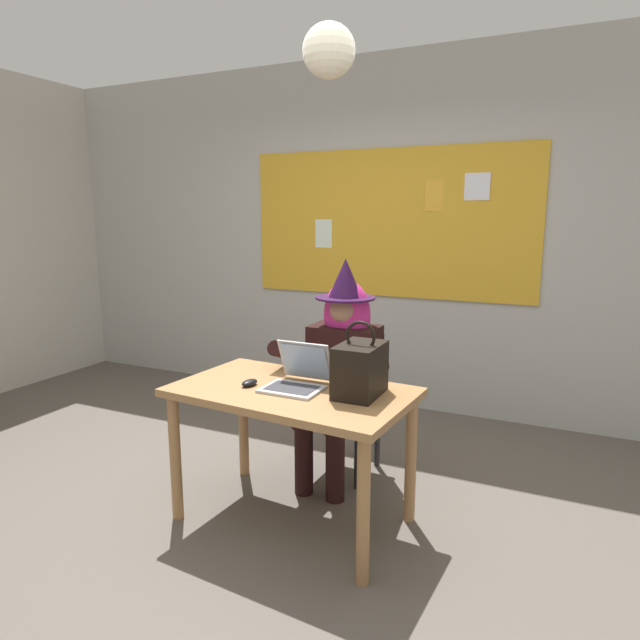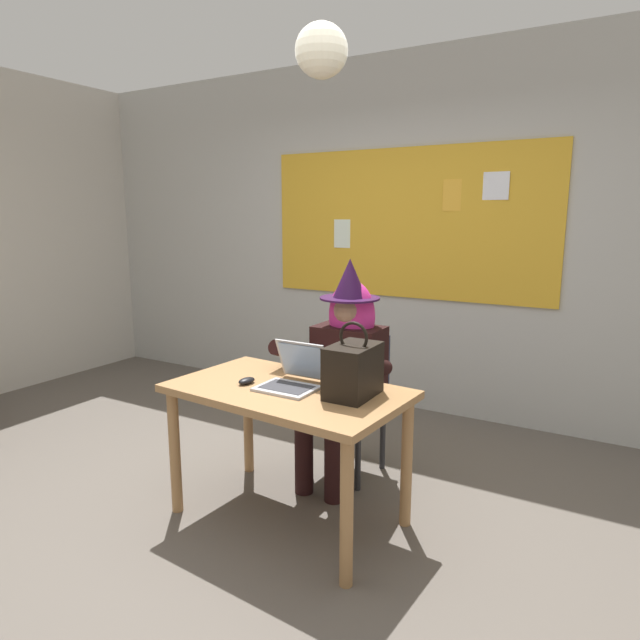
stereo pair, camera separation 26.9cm
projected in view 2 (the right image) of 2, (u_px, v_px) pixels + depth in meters
The scene contains 8 objects.
ground_plane at pixel (255, 519), 2.97m from camera, with size 24.00×24.00×0.00m, color #5B544C.
wall_back_bulletin at pixel (407, 236), 4.50m from camera, with size 6.69×2.20×2.89m.
desk_main at pixel (287, 406), 2.88m from camera, with size 1.28×0.81×0.74m.
chair_at_desk at pixel (353, 396), 3.50m from camera, with size 0.43×0.43×0.88m.
person_costumed at pixel (345, 358), 3.35m from camera, with size 0.59×0.65×1.37m.
laptop at pixel (293, 377), 2.87m from camera, with size 0.30×0.32×0.23m.
computer_mouse at pixel (247, 381), 2.92m from camera, with size 0.06×0.10×0.03m, color black.
handbag at pixel (353, 370), 2.70m from camera, with size 0.20×0.30×0.38m.
Camera 2 is at (1.67, -2.17, 1.63)m, focal length 30.81 mm.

